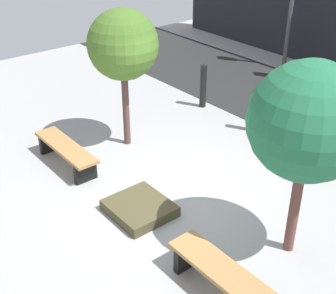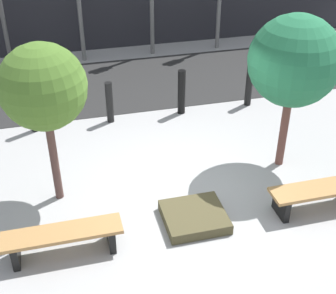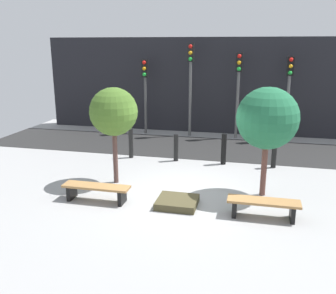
% 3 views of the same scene
% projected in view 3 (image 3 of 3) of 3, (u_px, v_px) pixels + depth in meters
% --- Properties ---
extents(ground_plane, '(18.00, 18.00, 0.00)m').
position_uv_depth(ground_plane, '(182.00, 196.00, 10.19)').
color(ground_plane, '#9A9A9A').
extents(road_strip, '(18.00, 3.34, 0.01)m').
position_uv_depth(road_strip, '(206.00, 148.00, 14.88)').
color(road_strip, '#262626').
rests_on(road_strip, ground).
extents(building_facade, '(16.20, 0.50, 4.30)m').
position_uv_depth(building_facade, '(216.00, 86.00, 17.12)').
color(building_facade, black).
rests_on(building_facade, ground).
extents(bench_left, '(1.78, 0.44, 0.44)m').
position_uv_depth(bench_left, '(96.00, 190.00, 9.77)').
color(bench_left, black).
rests_on(bench_left, ground).
extents(bench_right, '(1.69, 0.47, 0.44)m').
position_uv_depth(bench_right, '(263.00, 205.00, 8.84)').
color(bench_right, black).
rests_on(bench_right, ground).
extents(planter_bed, '(1.01, 0.94, 0.18)m').
position_uv_depth(planter_bed, '(177.00, 202.00, 9.55)').
color(planter_bed, '#463F27').
rests_on(planter_bed, ground).
extents(tree_behind_left_bench, '(1.38, 1.38, 2.83)m').
position_uv_depth(tree_behind_left_bench, '(114.00, 112.00, 10.63)').
color(tree_behind_left_bench, '#523832').
rests_on(tree_behind_left_bench, ground).
extents(tree_behind_right_bench, '(1.62, 1.62, 2.95)m').
position_uv_depth(tree_behind_right_bench, '(267.00, 119.00, 9.69)').
color(tree_behind_right_bench, brown).
rests_on(tree_behind_right_bench, ground).
extents(bollard_far_left, '(0.16, 0.16, 1.06)m').
position_uv_depth(bollard_far_left, '(131.00, 143.00, 13.49)').
color(bollard_far_left, black).
rests_on(bollard_far_left, ground).
extents(bollard_left, '(0.16, 0.16, 0.95)m').
position_uv_depth(bollard_left, '(176.00, 148.00, 13.14)').
color(bollard_left, black).
rests_on(bollard_left, ground).
extents(bollard_center, '(0.18, 0.18, 1.06)m').
position_uv_depth(bollard_center, '(224.00, 149.00, 12.76)').
color(bollard_center, black).
rests_on(bollard_center, ground).
extents(bollard_right, '(0.16, 0.16, 1.00)m').
position_uv_depth(bollard_right, '(274.00, 153.00, 12.40)').
color(bollard_right, black).
rests_on(bollard_right, ground).
extents(traffic_light_west, '(0.28, 0.27, 3.34)m').
position_uv_depth(traffic_light_west, '(145.00, 83.00, 16.78)').
color(traffic_light_west, '#494949').
rests_on(traffic_light_west, ground).
extents(traffic_light_mid_west, '(0.28, 0.27, 4.03)m').
position_uv_depth(traffic_light_mid_west, '(190.00, 73.00, 16.21)').
color(traffic_light_mid_west, '#595959').
rests_on(traffic_light_mid_west, ground).
extents(traffic_light_mid_east, '(0.28, 0.27, 3.65)m').
position_uv_depth(traffic_light_mid_east, '(238.00, 80.00, 15.82)').
color(traffic_light_mid_east, '#595959').
rests_on(traffic_light_mid_east, ground).
extents(traffic_light_east, '(0.28, 0.27, 3.52)m').
position_uv_depth(traffic_light_east, '(289.00, 83.00, 15.39)').
color(traffic_light_east, '#5F5F5F').
rests_on(traffic_light_east, ground).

